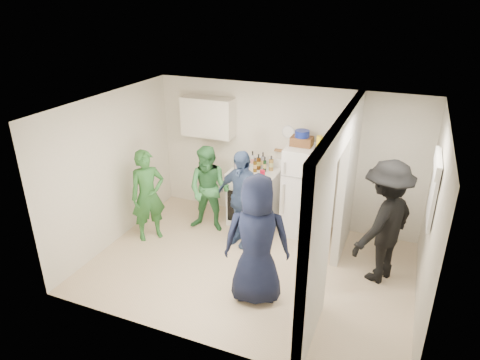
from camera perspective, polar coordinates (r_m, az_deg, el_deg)
name	(u,v)px	position (r m, az deg, el deg)	size (l,w,h in m)	color
floor	(249,266)	(6.76, 1.27, -11.46)	(4.80, 4.80, 0.00)	#CBB28F
wall_back	(285,156)	(7.62, 5.98, 3.27)	(4.80, 4.80, 0.00)	silver
wall_front	(195,256)	(4.78, -6.07, -10.00)	(4.80, 4.80, 0.00)	silver
wall_left	(113,170)	(7.26, -16.60, 1.33)	(3.40, 3.40, 0.00)	silver
wall_right	(431,226)	(5.82, 24.12, -5.56)	(3.40, 3.40, 0.00)	silver
ceiling	(251,108)	(5.70, 1.50, 9.56)	(4.80, 4.80, 0.00)	white
partition_pier_back	(348,178)	(6.84, 14.17, 0.23)	(0.12, 1.20, 2.50)	silver
partition_pier_front	(315,251)	(4.91, 9.98, -9.26)	(0.12, 1.20, 2.50)	silver
partition_header	(342,133)	(5.46, 13.39, 6.10)	(0.12, 1.00, 0.40)	silver
stove	(254,197)	(7.75, 1.88, -2.24)	(0.85, 0.71, 1.01)	white
upper_cabinet	(208,117)	(7.76, -4.27, 8.38)	(0.95, 0.34, 0.70)	silver
fridge	(304,191)	(7.36, 8.50, -1.49)	(0.65, 0.63, 1.58)	white
wicker_basket	(302,141)	(7.11, 8.23, 5.13)	(0.35, 0.25, 0.15)	brown
blue_bowl	(302,134)	(7.07, 8.29, 6.13)	(0.24, 0.24, 0.11)	navy
yellow_cup_stack_top	(319,144)	(6.89, 10.52, 4.81)	(0.09, 0.09, 0.25)	yellow
wall_clock	(288,132)	(7.44, 6.46, 6.41)	(0.22, 0.22, 0.03)	white
spice_shelf	(284,151)	(7.54, 5.91, 3.86)	(0.35, 0.08, 0.03)	olive
nook_window	(435,190)	(5.83, 24.58, -1.18)	(0.03, 0.70, 0.80)	black
nook_window_frame	(434,190)	(5.83, 24.43, -1.16)	(0.04, 0.76, 0.86)	white
nook_valance	(437,163)	(5.70, 24.77, 2.07)	(0.04, 0.82, 0.18)	white
yellow_cup_stack_stove	(243,168)	(7.34, 0.46, 1.65)	(0.09, 0.09, 0.25)	gold
red_cup	(262,174)	(7.27, 3.01, 0.85)	(0.09, 0.09, 0.12)	red
person_green_left	(148,196)	(7.29, -12.18, -2.05)	(0.58, 0.38, 1.58)	#2B6C33
person_green_center	(209,190)	(7.40, -4.13, -1.29)	(0.75, 0.59, 1.55)	#387F43
person_denim	(241,198)	(6.96, 0.19, -2.47)	(0.97, 0.40, 1.65)	#375078
person_navy	(257,241)	(5.66, 2.27, -8.07)	(0.89, 0.58, 1.83)	black
person_nook	(384,222)	(6.39, 18.69, -5.36)	(1.19, 0.69, 1.85)	black
bottle_a	(242,159)	(7.69, 0.26, 2.83)	(0.06, 0.06, 0.28)	brown
bottle_b	(242,163)	(7.47, 0.29, 2.31)	(0.06, 0.06, 0.32)	#194D2F
bottle_c	(252,159)	(7.64, 1.68, 2.79)	(0.07, 0.07, 0.31)	white
bottle_d	(255,165)	(7.46, 2.02, 2.03)	(0.06, 0.06, 0.26)	brown
bottle_e	(263,161)	(7.59, 3.07, 2.61)	(0.07, 0.07, 0.31)	#8F939F
bottle_f	(265,164)	(7.46, 3.32, 2.09)	(0.06, 0.06, 0.28)	#123318
bottle_g	(271,163)	(7.53, 4.18, 2.25)	(0.08, 0.08, 0.27)	olive
bottle_h	(236,164)	(7.47, -0.51, 2.21)	(0.07, 0.07, 0.29)	#A3ACAE
bottle_i	(258,162)	(7.56, 2.48, 2.44)	(0.08, 0.08, 0.28)	#59310F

